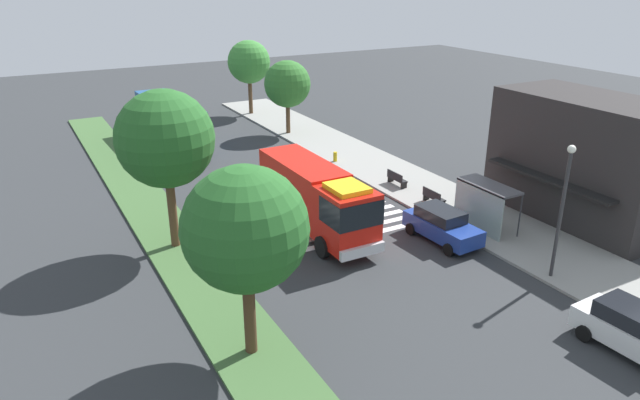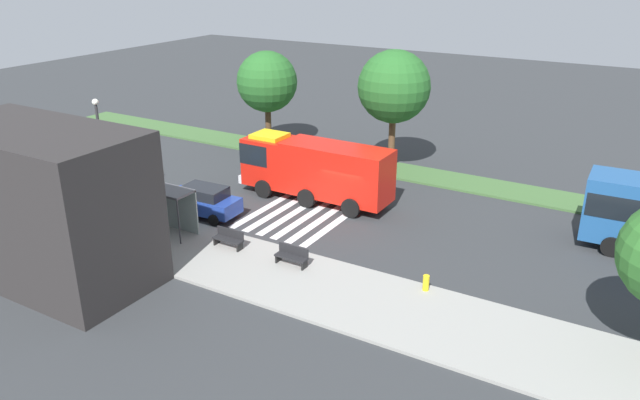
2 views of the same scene
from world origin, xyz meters
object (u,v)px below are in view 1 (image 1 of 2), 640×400
fire_truck (318,197)px  bench_near_shelter (433,197)px  transit_bus (170,120)px  bench_west_of_shelter (396,178)px  street_lamp (563,201)px  median_tree_west (245,229)px  parked_car_west (442,225)px  bus_stop_shelter (483,198)px  sidewalk_tree_far_west (249,62)px  parked_car_mid (637,331)px  fire_hydrant (335,157)px  median_tree_far_west (165,139)px  sidewalk_tree_west (287,84)px

fire_truck → bench_near_shelter: (0.06, 7.79, -1.45)m
transit_bus → bench_west_of_shelter: 19.30m
bench_near_shelter → transit_bus: bearing=-153.1°
street_lamp → median_tree_west: median_tree_west is taller
parked_car_west → bench_near_shelter: bearing=142.9°
bench_near_shelter → street_lamp: (9.45, -0.85, 3.20)m
fire_truck → bench_west_of_shelter: bearing=115.2°
parked_car_west → bus_stop_shelter: 2.83m
bench_west_of_shelter → sidewalk_tree_far_west: 23.83m
bench_near_shelter → median_tree_west: bearing=-61.8°
median_tree_west → bench_near_shelter: bearing=118.2°
parked_car_west → parked_car_mid: bearing=-3.0°
parked_car_west → parked_car_mid: (10.83, -0.00, 0.02)m
parked_car_west → bus_stop_shelter: (0.09, 2.65, 1.00)m
fire_hydrant → sidewalk_tree_far_west: bearing=178.3°
parked_car_mid → bus_stop_shelter: bus_stop_shelter is taller
parked_car_mid → sidewalk_tree_far_west: sidewalk_tree_far_west is taller
bus_stop_shelter → median_tree_west: (4.04, -14.98, 3.13)m
fire_truck → bench_near_shelter: 7.92m
bench_near_shelter → median_tree_far_west: median_tree_far_west is taller
parked_car_west → median_tree_west: size_ratio=0.62×
street_lamp → bus_stop_shelter: bearing=171.2°
street_lamp → fire_truck: bearing=-143.9°
fire_truck → street_lamp: bearing=36.2°
fire_hydrant → bench_near_shelter: bearing=5.4°
sidewalk_tree_west → median_tree_far_west: (16.87, -14.54, 1.39)m
bus_stop_shelter → street_lamp: 5.83m
sidewalk_tree_west → median_tree_far_west: size_ratio=0.77×
bus_stop_shelter → sidewalk_tree_far_west: bearing=-179.2°
parked_car_west → sidewalk_tree_west: size_ratio=0.72×
bus_stop_shelter → fire_hydrant: size_ratio=5.00×
fire_truck → bench_near_shelter: bearing=89.6°
fire_truck → median_tree_far_west: bearing=-104.6°
fire_truck → median_tree_west: median_tree_west is taller
parked_car_mid → bench_near_shelter: bearing=166.8°
fire_hydrant → bus_stop_shelter: bearing=3.9°
street_lamp → fire_hydrant: (-19.42, -0.10, -3.30)m
sidewalk_tree_far_west → fire_hydrant: size_ratio=9.90×
fire_truck → sidewalk_tree_west: bearing=158.7°
bus_stop_shelter → street_lamp: bearing=-8.8°
sidewalk_tree_west → median_tree_west: size_ratio=0.86×
street_lamp → fire_hydrant: 19.69m
parked_car_mid → fire_hydrant: parked_car_mid is taller
bench_west_of_shelter → median_tree_far_west: median_tree_far_west is taller
fire_truck → parked_car_west: 6.59m
parked_car_west → fire_hydrant: bearing=170.1°
transit_bus → fire_hydrant: (10.07, 9.23, -1.68)m
transit_bus → sidewalk_tree_west: size_ratio=1.73×
parked_car_mid → bench_west_of_shelter: size_ratio=2.82×
street_lamp → median_tree_far_west: 18.26m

